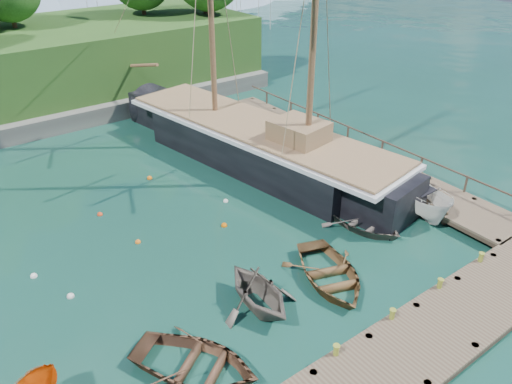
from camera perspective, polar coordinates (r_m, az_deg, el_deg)
ground at (r=22.41m, az=1.53°, el=-10.19°), size 160.00×160.00×0.00m
dock_near at (r=20.11m, az=18.32°, el=-16.11°), size 20.00×3.20×1.10m
dock_east at (r=33.26m, az=9.79°, el=4.48°), size 3.20×24.00×1.10m
bollard_1 at (r=19.25m, az=8.95°, el=-19.06°), size 0.26×0.26×0.45m
bollard_2 at (r=20.93m, az=15.01°, el=-14.95°), size 0.26×0.26×0.45m
bollard_3 at (r=22.88m, az=19.92°, el=-11.38°), size 0.26×0.26×0.45m
bollard_4 at (r=25.04m, az=23.94°, el=-8.33°), size 0.26×0.26×0.45m
rowboat_0 at (r=19.02m, az=-6.91°, el=-19.67°), size 5.46×5.83×0.98m
rowboat_1 at (r=21.19m, az=0.24°, el=-13.00°), size 3.51×4.00×2.01m
rowboat_2 at (r=22.68m, az=8.36°, el=-9.99°), size 4.85×5.68×0.99m
rowboat_3 at (r=26.48m, az=12.02°, el=-3.89°), size 3.69×4.75×0.90m
cabin_boat_white at (r=28.56m, az=17.60°, el=-2.04°), size 3.51×5.61×2.03m
schooner at (r=31.79m, az=0.25°, el=5.09°), size 8.31×27.54×20.30m
mooring_buoy_0 at (r=23.03m, az=-20.41°, el=-11.17°), size 0.32×0.32×0.32m
mooring_buoy_1 at (r=25.42m, az=-13.33°, el=-5.64°), size 0.28×0.28×0.28m
mooring_buoy_2 at (r=26.01m, az=-3.66°, el=-3.90°), size 0.32×0.32×0.32m
mooring_buoy_3 at (r=28.10m, az=-3.48°, el=-1.10°), size 0.29×0.29×0.29m
mooring_buoy_4 at (r=28.14m, az=-17.40°, el=-2.51°), size 0.29×0.29×0.29m
mooring_buoy_5 at (r=31.12m, az=-12.06°, el=1.50°), size 0.32×0.32×0.32m
mooring_buoy_6 at (r=24.75m, az=-24.04°, el=-8.83°), size 0.31×0.31×0.31m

